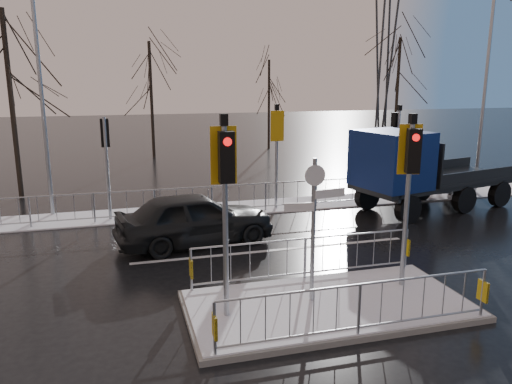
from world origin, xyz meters
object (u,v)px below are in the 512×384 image
object	(u,v)px
flatbed_truck	(410,169)
street_lamp_left	(43,87)
street_lamp_right	(487,88)
traffic_island	(328,291)
car_far_lane	(195,218)

from	to	relation	value
flatbed_truck	street_lamp_left	xyz separation A→B (m)	(-12.37, 3.05, 2.89)
street_lamp_left	street_lamp_right	bearing A→B (deg)	-3.37
traffic_island	flatbed_truck	xyz separation A→B (m)	(5.95, 6.44, 1.21)
flatbed_truck	traffic_island	bearing A→B (deg)	-132.75
traffic_island	flatbed_truck	size ratio (longest dim) A/B	0.88
street_lamp_right	street_lamp_left	size ratio (longest dim) A/B	0.98
flatbed_truck	street_lamp_right	xyz separation A→B (m)	(4.63, 2.05, 2.79)
traffic_island	street_lamp_right	xyz separation A→B (m)	(10.58, 8.49, 4.00)
street_lamp_right	street_lamp_left	bearing A→B (deg)	176.63
car_far_lane	street_lamp_right	size ratio (longest dim) A/B	0.57
traffic_island	street_lamp_left	xyz separation A→B (m)	(-6.42, 9.49, 4.10)
car_far_lane	street_lamp_left	distance (m)	7.31
flatbed_truck	street_lamp_right	size ratio (longest dim) A/B	0.86
traffic_island	street_lamp_right	distance (m)	14.14
car_far_lane	flatbed_truck	size ratio (longest dim) A/B	0.67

